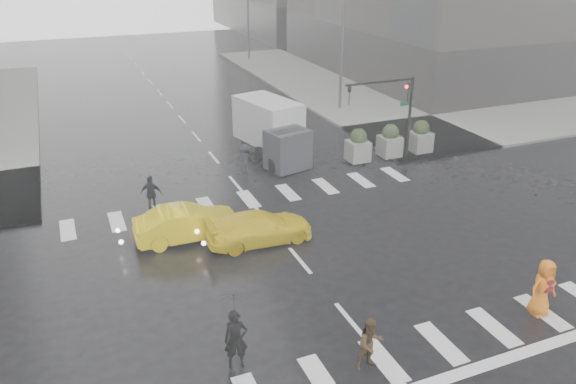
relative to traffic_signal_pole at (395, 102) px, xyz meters
name	(u,v)px	position (x,y,z in m)	size (l,w,h in m)	color
ground	(300,261)	(-9.01, -8.01, -3.22)	(120.00, 120.00, 0.00)	black
sidewalk_ne	(442,99)	(10.49, 9.49, -3.14)	(35.00, 35.00, 0.15)	gray
road_markings	(300,260)	(-9.01, -8.01, -3.21)	(18.00, 48.00, 0.01)	silver
traffic_signal_pole	(395,102)	(0.00, 0.00, 0.00)	(4.45, 0.42, 4.50)	black
street_lamp_near	(341,39)	(1.86, 9.99, 1.73)	(2.15, 0.22, 9.00)	#59595B
street_lamp_far	(246,9)	(1.86, 29.99, 1.73)	(2.15, 0.22, 9.00)	#59595B
planter_west	(358,146)	(-2.01, 0.19, -2.23)	(1.10, 1.10, 1.80)	gray
planter_mid	(390,141)	(-0.01, 0.19, -2.23)	(1.10, 1.10, 1.80)	gray
planter_east	(420,137)	(1.99, 0.19, -2.23)	(1.10, 1.10, 1.80)	gray
pedestrian_black	(235,320)	(-12.97, -12.58, -1.65)	(1.13, 1.14, 2.43)	black
pedestrian_brown	(371,344)	(-9.53, -14.07, -2.41)	(0.78, 0.61, 1.62)	#402A17
pedestrian_orange	(543,288)	(-3.18, -13.98, -2.24)	(0.96, 0.64, 1.95)	orange
pedestrian_far_a	(152,194)	(-13.35, -1.52, -2.38)	(0.98, 0.60, 1.67)	black
pedestrian_far_b	(245,159)	(-8.08, 1.18, -2.43)	(1.01, 0.56, 1.56)	black
taxi_mid	(187,223)	(-12.50, -4.69, -2.52)	(1.47, 4.21, 1.39)	yellow
taxi_rear	(259,227)	(-9.90, -6.01, -2.59)	(1.75, 3.80, 1.25)	yellow
box_truck	(273,129)	(-5.88, 2.84, -1.58)	(2.16, 5.77, 3.07)	silver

